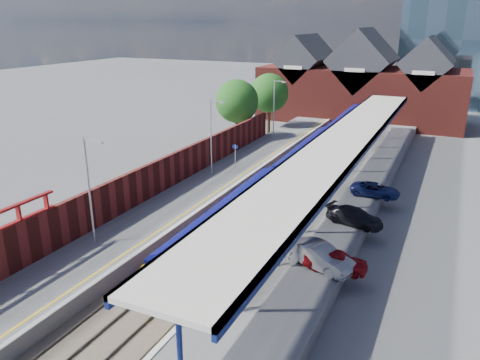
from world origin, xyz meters
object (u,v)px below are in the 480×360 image
object	(u,v)px
train	(331,140)
parked_car_silver	(319,256)
parked_car_blue	(375,190)
platform_sign	(235,153)
lamp_post_d	(275,105)
parked_car_red	(336,260)
lamp_post_b	(90,185)
lamp_post_c	(212,132)
parked_car_dark	(355,216)

from	to	relation	value
train	parked_car_silver	bearing A→B (deg)	-76.86
parked_car_blue	platform_sign	bearing A→B (deg)	86.50
lamp_post_d	parked_car_red	xyz separation A→B (m)	(14.86, -28.88, -3.37)
lamp_post_b	platform_sign	size ratio (longest dim) A/B	2.80
lamp_post_b	parked_car_red	xyz separation A→B (m)	(14.86, 3.12, -3.37)
train	platform_sign	size ratio (longest dim) A/B	26.38
lamp_post_d	parked_car_silver	size ratio (longest dim) A/B	1.63
lamp_post_c	lamp_post_d	size ratio (longest dim) A/B	1.00
lamp_post_b	lamp_post_c	xyz separation A→B (m)	(0.00, 16.00, 0.00)
train	platform_sign	world-z (taller)	platform_sign
parked_car_red	parked_car_dark	xyz separation A→B (m)	(-0.37, 6.91, -0.03)
lamp_post_c	lamp_post_b	bearing A→B (deg)	-90.00
parked_car_red	parked_car_blue	distance (m)	13.27
lamp_post_c	parked_car_silver	xyz separation A→B (m)	(13.92, -12.96, -3.29)
train	lamp_post_c	world-z (taller)	lamp_post_c
parked_car_silver	platform_sign	bearing A→B (deg)	61.41
train	parked_car_red	bearing A→B (deg)	-74.88
lamp_post_d	parked_car_red	bearing A→B (deg)	-62.77
lamp_post_b	platform_sign	world-z (taller)	lamp_post_b
parked_car_silver	lamp_post_c	bearing A→B (deg)	68.44
lamp_post_d	lamp_post_c	bearing A→B (deg)	-90.00
lamp_post_d	parked_car_dark	size ratio (longest dim) A/B	1.72
lamp_post_b	parked_car_blue	world-z (taller)	lamp_post_b
train	parked_car_blue	bearing A→B (deg)	-61.10
lamp_post_d	parked_car_silver	xyz separation A→B (m)	(13.92, -28.96, -3.29)
lamp_post_c	lamp_post_d	world-z (taller)	same
lamp_post_c	platform_sign	world-z (taller)	lamp_post_c
platform_sign	parked_car_blue	bearing A→B (deg)	-6.83
lamp_post_b	parked_car_dark	distance (m)	17.95
parked_car_red	parked_car_blue	bearing A→B (deg)	-3.80
train	lamp_post_b	xyz separation A→B (m)	(-7.86, -29.04, 2.87)
platform_sign	lamp_post_c	bearing A→B (deg)	-124.26
platform_sign	parked_car_blue	world-z (taller)	platform_sign
parked_car_red	parked_car_blue	size ratio (longest dim) A/B	0.93
lamp_post_c	parked_car_blue	bearing A→B (deg)	1.49
train	lamp_post_d	distance (m)	8.87
lamp_post_c	parked_car_dark	distance (m)	16.04
lamp_post_b	platform_sign	xyz separation A→B (m)	(1.36, 18.00, -2.30)
train	platform_sign	xyz separation A→B (m)	(-6.49, -11.04, 0.57)
parked_car_red	parked_car_dark	world-z (taller)	parked_car_red
lamp_post_b	parked_car_dark	world-z (taller)	lamp_post_b
platform_sign	parked_car_silver	xyz separation A→B (m)	(12.56, -14.96, -0.98)
lamp_post_c	parked_car_blue	xyz separation A→B (m)	(14.84, 0.39, -3.45)
lamp_post_d	lamp_post_b	bearing A→B (deg)	-90.00
lamp_post_c	parked_car_blue	size ratio (longest dim) A/B	1.79
lamp_post_d	parked_car_silver	bearing A→B (deg)	-64.32
platform_sign	parked_car_silver	distance (m)	19.56
parked_car_dark	parked_car_blue	bearing A→B (deg)	11.25
parked_car_red	parked_car_silver	world-z (taller)	parked_car_silver
platform_sign	parked_car_silver	bearing A→B (deg)	-49.97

